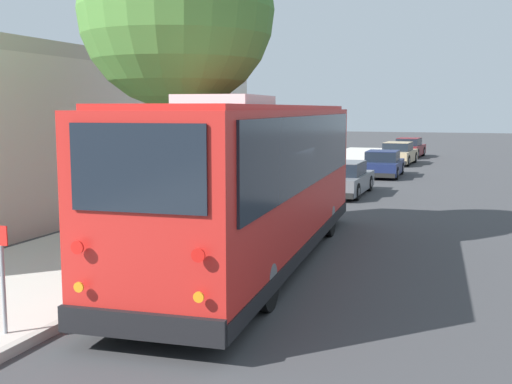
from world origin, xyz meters
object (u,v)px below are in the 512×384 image
Objects in this scene: parked_sedan_gray at (344,179)px; fire_hydrant at (283,190)px; parked_sedan_maroon at (409,148)px; sign_post_far at (74,259)px; parked_sedan_tan at (398,154)px; sign_post_near at (3,278)px; parked_sedan_navy at (383,165)px; shuttle_bus at (256,175)px.

parked_sedan_gray is 5.62× the size of fire_hydrant.
parked_sedan_maroon is 35.93m from sign_post_far.
parked_sedan_tan is at bearing -176.56° from parked_sedan_maroon.
sign_post_near is at bearing 175.59° from parked_sedan_gray.
parked_sedan_gray reaches higher than parked_sedan_navy.
fire_hydrant is (7.97, 1.84, -1.36)m from shuttle_bus.
shuttle_bus reaches higher than sign_post_far.
parked_sedan_tan is 5.59× the size of fire_hydrant.
sign_post_near is (-31.67, 1.54, 0.33)m from parked_sedan_tan.
parked_sedan_gray is 3.28× the size of sign_post_far.
sign_post_near is (-24.40, 1.70, 0.37)m from parked_sedan_navy.
parked_sedan_gray is 1.09× the size of parked_sedan_navy.
parked_sedan_tan is 1.02× the size of parked_sedan_maroon.
parked_sedan_navy is 2.71× the size of sign_post_near.
sign_post_near reaches higher than parked_sedan_gray.
parked_sedan_gray is 3.77m from fire_hydrant.
shuttle_bus is at bearing -176.11° from parked_sedan_maroon.
shuttle_bus reaches higher than parked_sedan_tan.
sign_post_far is (1.66, 0.00, -0.10)m from sign_post_near.
parked_sedan_gray is at bearing -4.75° from sign_post_far.
parked_sedan_gray is at bearing 175.53° from parked_sedan_navy.
parked_sedan_gray is 2.94× the size of sign_post_near.
sign_post_near is at bearing 174.81° from parked_sedan_navy.
sign_post_near reaches higher than parked_sedan_tan.
parked_sedan_tan reaches higher than fire_hydrant.
sign_post_far is at bearing -179.52° from fire_hydrant.
fire_hydrant is at bearing 169.27° from parked_sedan_navy.
parked_sedan_maroon reaches higher than parked_sedan_gray.
sign_post_far is 12.01m from fire_hydrant.
parked_sedan_maroon is 3.19× the size of sign_post_far.
shuttle_bus is 8.29m from fire_hydrant.
parked_sedan_gray is 1.01× the size of parked_sedan_tan.
parked_sedan_gray is 17.21m from sign_post_near.
shuttle_bus is 18.76m from parked_sedan_navy.
parked_sedan_navy is 5.17× the size of fire_hydrant.
sign_post_near reaches higher than sign_post_far.
shuttle_bus is 2.56× the size of parked_sedan_tan.
parked_sedan_tan is at bearing -1.12° from parked_sedan_gray.
parked_sedan_navy is 0.93× the size of parked_sedan_tan.
parked_sedan_tan is 3.26× the size of sign_post_far.
sign_post_far is (-30.01, 1.54, 0.23)m from parked_sedan_tan.
parked_sedan_maroon is 37.59m from sign_post_near.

